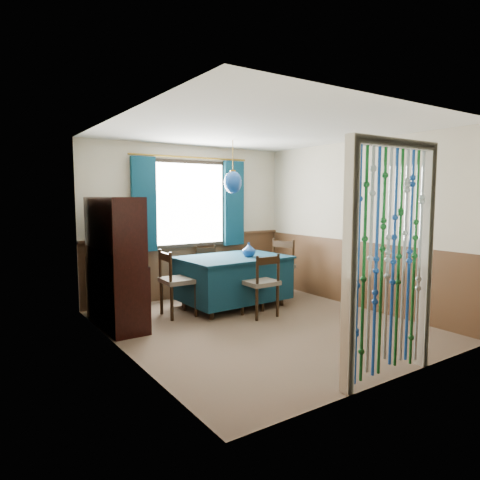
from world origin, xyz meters
TOP-DOWN VIEW (x-y plane):
  - floor at (0.00, 0.00)m, footprint 4.00×4.00m
  - ceiling at (0.00, 0.00)m, footprint 4.00×4.00m
  - wall_back at (0.00, 2.00)m, footprint 3.60×0.00m
  - wall_front at (0.00, -2.00)m, footprint 3.60×0.00m
  - wall_left at (-1.80, 0.00)m, footprint 0.00×4.00m
  - wall_right at (1.80, 0.00)m, footprint 0.00×4.00m
  - wainscot_back at (0.00, 1.99)m, footprint 3.60×0.00m
  - wainscot_front at (0.00, -1.99)m, footprint 3.60×0.00m
  - wainscot_left at (-1.79, 0.00)m, footprint 0.00×4.00m
  - wainscot_right at (1.79, 0.00)m, footprint 0.00×4.00m
  - window at (0.00, 1.95)m, footprint 1.32×0.12m
  - doorway at (0.00, -1.94)m, footprint 1.16×0.12m
  - dining_table at (0.23, 1.02)m, footprint 1.63×1.15m
  - chair_near at (0.25, 0.34)m, footprint 0.44×0.42m
  - chair_far at (0.24, 1.73)m, footprint 0.44×0.42m
  - chair_left at (-0.71, 1.02)m, footprint 0.46×0.48m
  - chair_right at (1.17, 1.11)m, footprint 0.57×0.58m
  - sideboard at (-1.56, 1.07)m, footprint 0.45×1.28m
  - pendant_lamp at (0.23, 1.02)m, footprint 0.27×0.27m
  - vase_table at (0.43, 0.89)m, footprint 0.22×0.22m
  - bowl_shelf at (-1.50, 0.74)m, footprint 0.21×0.21m
  - vase_sideboard at (-1.50, 1.32)m, footprint 0.24×0.24m

SIDE VIEW (x-z plane):
  - floor at x=0.00m, z-range 0.00..0.00m
  - dining_table at x=0.23m, z-range 0.06..0.83m
  - chair_far at x=0.24m, z-range 0.03..0.87m
  - chair_near at x=0.25m, z-range 0.03..0.92m
  - chair_left at x=-0.71m, z-range 0.03..0.96m
  - wainscot_back at x=0.00m, z-range -1.30..2.30m
  - wainscot_front at x=0.00m, z-range -1.30..2.30m
  - wainscot_left at x=-1.79m, z-range -1.50..2.50m
  - wainscot_right at x=1.79m, z-range -1.50..2.50m
  - chair_right at x=1.17m, z-range 0.03..0.98m
  - sideboard at x=-1.56m, z-range -0.25..1.42m
  - vase_table at x=0.43m, z-range 0.77..0.96m
  - vase_sideboard at x=-1.50m, z-range 0.83..1.03m
  - doorway at x=0.00m, z-range -0.04..2.14m
  - bowl_shelf at x=-1.50m, z-range 1.14..1.19m
  - wall_back at x=0.00m, z-range -0.55..3.05m
  - wall_front at x=0.00m, z-range -0.55..3.05m
  - wall_left at x=-1.80m, z-range -0.75..3.25m
  - wall_right at x=1.80m, z-range -0.75..3.25m
  - window at x=0.00m, z-range 0.84..2.26m
  - pendant_lamp at x=0.23m, z-range 1.49..2.27m
  - ceiling at x=0.00m, z-range 2.50..2.50m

